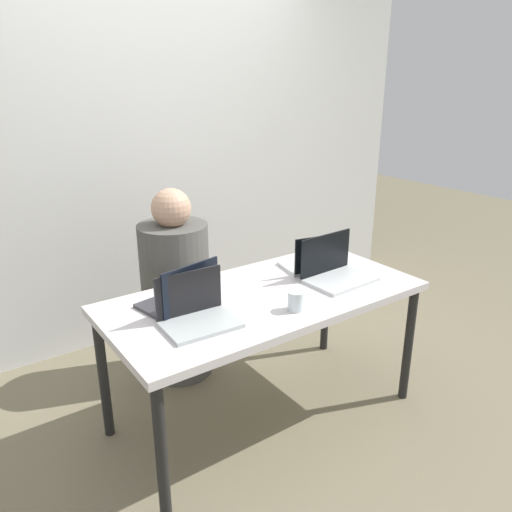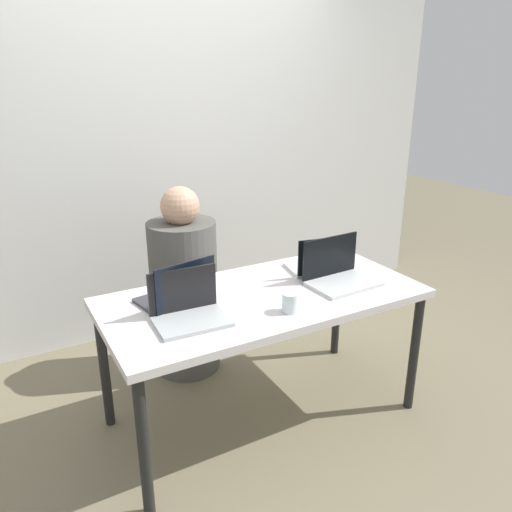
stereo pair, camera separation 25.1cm
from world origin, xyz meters
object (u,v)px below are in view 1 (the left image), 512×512
object	(u,v)px
laptop_back_left	(181,298)
laptop_front_right	(336,271)
person_at_center	(176,295)
laptop_back_right	(311,261)
water_glass_center	(296,302)
laptop_front_left	(197,313)

from	to	relation	value
laptop_back_left	laptop_front_right	bearing A→B (deg)	157.91
laptop_back_left	person_at_center	bearing A→B (deg)	-124.21
laptop_back_left	laptop_back_right	bearing A→B (deg)	170.67
person_at_center	laptop_front_right	world-z (taller)	person_at_center
person_at_center	laptop_back_left	xyz separation A→B (m)	(-0.25, -0.57, 0.26)
laptop_front_right	laptop_back_right	xyz separation A→B (m)	(-0.01, 0.19, -0.00)
person_at_center	water_glass_center	world-z (taller)	person_at_center
person_at_center	laptop_front_left	xyz separation A→B (m)	(-0.26, -0.75, 0.26)
laptop_back_left	laptop_back_right	size ratio (longest dim) A/B	1.11
laptop_front_right	laptop_front_left	world-z (taller)	laptop_front_right
person_at_center	laptop_back_right	bearing A→B (deg)	153.58
laptop_back_left	laptop_front_left	bearing A→B (deg)	73.97
person_at_center	laptop_front_right	bearing A→B (deg)	145.56
person_at_center	laptop_back_left	world-z (taller)	person_at_center
person_at_center	laptop_front_right	distance (m)	0.98
laptop_front_right	water_glass_center	xyz separation A→B (m)	(-0.41, -0.17, -0.01)
laptop_back_left	laptop_front_left	world-z (taller)	laptop_back_left
laptop_front_left	laptop_back_left	bearing A→B (deg)	87.72
water_glass_center	laptop_front_right	bearing A→B (deg)	21.77
laptop_front_right	laptop_back_left	distance (m)	0.86
laptop_back_right	water_glass_center	bearing A→B (deg)	52.43
laptop_front_left	water_glass_center	bearing A→B (deg)	-15.88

